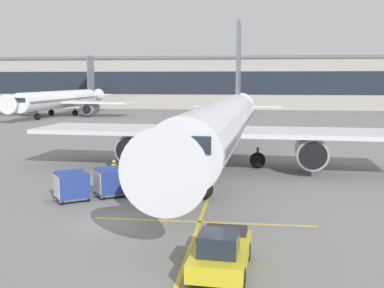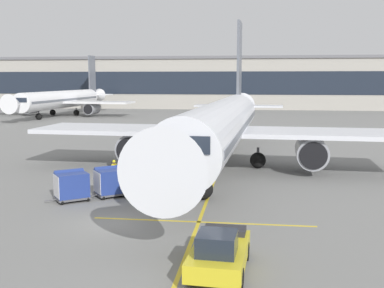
{
  "view_description": "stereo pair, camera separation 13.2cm",
  "coord_description": "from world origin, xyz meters",
  "px_view_note": "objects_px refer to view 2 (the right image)",
  "views": [
    {
      "loc": [
        7.2,
        -23.07,
        7.6
      ],
      "look_at": [
        3.12,
        9.39,
        3.01
      ],
      "focal_mm": 43.46,
      "sensor_mm": 36.0,
      "label": 1
    },
    {
      "loc": [
        7.33,
        -23.06,
        7.6
      ],
      "look_at": [
        3.12,
        9.39,
        3.01
      ],
      "focal_mm": 43.46,
      "sensor_mm": 36.0,
      "label": 2
    }
  ],
  "objects_px": {
    "safety_cone_engine_keepout": "(167,166)",
    "safety_cone_wingtip": "(155,164)",
    "baggage_cart_second": "(71,185)",
    "distant_airplane": "(62,100)",
    "baggage_cart_lead": "(111,181)",
    "parked_airplane": "(222,125)",
    "ground_crew_by_carts": "(139,174)",
    "ground_crew_marshaller": "(128,183)",
    "pushback_tug": "(219,252)",
    "belt_loader": "(158,173)",
    "ground_crew_by_loader": "(164,172)",
    "ground_crew_wingwalker": "(114,170)"
  },
  "relations": [
    {
      "from": "baggage_cart_second",
      "to": "safety_cone_wingtip",
      "type": "distance_m",
      "value": 12.0
    },
    {
      "from": "parked_airplane",
      "to": "baggage_cart_second",
      "type": "xyz_separation_m",
      "value": [
        -8.69,
        -11.68,
        -2.72
      ]
    },
    {
      "from": "ground_crew_by_carts",
      "to": "baggage_cart_second",
      "type": "bearing_deg",
      "value": -130.71
    },
    {
      "from": "baggage_cart_second",
      "to": "baggage_cart_lead",
      "type": "bearing_deg",
      "value": 34.27
    },
    {
      "from": "baggage_cart_lead",
      "to": "ground_crew_marshaller",
      "type": "bearing_deg",
      "value": -20.05
    },
    {
      "from": "pushback_tug",
      "to": "distant_airplane",
      "type": "distance_m",
      "value": 83.69
    },
    {
      "from": "belt_loader",
      "to": "safety_cone_engine_keepout",
      "type": "relative_size",
      "value": 7.87
    },
    {
      "from": "ground_crew_by_carts",
      "to": "ground_crew_marshaller",
      "type": "height_order",
      "value": "same"
    },
    {
      "from": "parked_airplane",
      "to": "safety_cone_wingtip",
      "type": "distance_m",
      "value": 6.77
    },
    {
      "from": "parked_airplane",
      "to": "safety_cone_wingtip",
      "type": "relative_size",
      "value": 69.2
    },
    {
      "from": "baggage_cart_lead",
      "to": "ground_crew_by_carts",
      "type": "height_order",
      "value": "baggage_cart_lead"
    },
    {
      "from": "parked_airplane",
      "to": "ground_crew_by_loader",
      "type": "xyz_separation_m",
      "value": [
        -3.67,
        -6.95,
        -2.72
      ]
    },
    {
      "from": "pushback_tug",
      "to": "ground_crew_by_loader",
      "type": "height_order",
      "value": "pushback_tug"
    },
    {
      "from": "ground_crew_by_loader",
      "to": "ground_crew_marshaller",
      "type": "relative_size",
      "value": 1.0
    },
    {
      "from": "parked_airplane",
      "to": "ground_crew_by_carts",
      "type": "height_order",
      "value": "parked_airplane"
    },
    {
      "from": "ground_crew_marshaller",
      "to": "safety_cone_engine_keepout",
      "type": "distance_m",
      "value": 9.79
    },
    {
      "from": "belt_loader",
      "to": "distant_airplane",
      "type": "relative_size",
      "value": 0.13
    },
    {
      "from": "ground_crew_by_carts",
      "to": "ground_crew_marshaller",
      "type": "bearing_deg",
      "value": -89.61
    },
    {
      "from": "baggage_cart_second",
      "to": "safety_cone_engine_keepout",
      "type": "xyz_separation_m",
      "value": [
        4.14,
        10.71,
        -0.69
      ]
    },
    {
      "from": "baggage_cart_lead",
      "to": "ground_crew_marshaller",
      "type": "xyz_separation_m",
      "value": [
        1.28,
        -0.47,
        -0.0
      ]
    },
    {
      "from": "baggage_cart_lead",
      "to": "ground_crew_by_carts",
      "type": "distance_m",
      "value": 2.78
    },
    {
      "from": "ground_crew_marshaller",
      "to": "ground_crew_wingwalker",
      "type": "relative_size",
      "value": 1.0
    },
    {
      "from": "baggage_cart_lead",
      "to": "ground_crew_by_carts",
      "type": "xyz_separation_m",
      "value": [
        1.26,
        2.48,
        -0.0
      ]
    },
    {
      "from": "baggage_cart_lead",
      "to": "ground_crew_by_carts",
      "type": "relative_size",
      "value": 1.53
    },
    {
      "from": "ground_crew_wingwalker",
      "to": "safety_cone_wingtip",
      "type": "distance_m",
      "value": 6.79
    },
    {
      "from": "baggage_cart_second",
      "to": "safety_cone_engine_keepout",
      "type": "distance_m",
      "value": 11.5
    },
    {
      "from": "belt_loader",
      "to": "ground_crew_by_loader",
      "type": "distance_m",
      "value": 0.44
    },
    {
      "from": "baggage_cart_second",
      "to": "ground_crew_marshaller",
      "type": "bearing_deg",
      "value": 16.04
    },
    {
      "from": "distant_airplane",
      "to": "ground_crew_by_loader",
      "type": "bearing_deg",
      "value": -61.32
    },
    {
      "from": "baggage_cart_lead",
      "to": "safety_cone_engine_keepout",
      "type": "bearing_deg",
      "value": 77.67
    },
    {
      "from": "parked_airplane",
      "to": "safety_cone_engine_keepout",
      "type": "relative_size",
      "value": 67.5
    },
    {
      "from": "pushback_tug",
      "to": "safety_cone_wingtip",
      "type": "height_order",
      "value": "pushback_tug"
    },
    {
      "from": "baggage_cart_lead",
      "to": "pushback_tug",
      "type": "height_order",
      "value": "baggage_cart_lead"
    },
    {
      "from": "baggage_cart_second",
      "to": "ground_crew_wingwalker",
      "type": "height_order",
      "value": "baggage_cart_second"
    },
    {
      "from": "parked_airplane",
      "to": "pushback_tug",
      "type": "height_order",
      "value": "parked_airplane"
    },
    {
      "from": "baggage_cart_second",
      "to": "distant_airplane",
      "type": "bearing_deg",
      "value": 113.26
    },
    {
      "from": "belt_loader",
      "to": "safety_cone_wingtip",
      "type": "xyz_separation_m",
      "value": [
        -1.75,
        6.97,
        -0.63
      ]
    },
    {
      "from": "ground_crew_by_carts",
      "to": "ground_crew_wingwalker",
      "type": "height_order",
      "value": "same"
    },
    {
      "from": "ground_crew_marshaller",
      "to": "distant_airplane",
      "type": "xyz_separation_m",
      "value": [
        -31.27,
        63.89,
        2.35
      ]
    },
    {
      "from": "ground_crew_by_loader",
      "to": "ground_crew_wingwalker",
      "type": "xyz_separation_m",
      "value": [
        -3.79,
        0.35,
        0.0
      ]
    },
    {
      "from": "belt_loader",
      "to": "ground_crew_by_loader",
      "type": "bearing_deg",
      "value": 8.15
    },
    {
      "from": "parked_airplane",
      "to": "ground_crew_by_loader",
      "type": "height_order",
      "value": "parked_airplane"
    },
    {
      "from": "distant_airplane",
      "to": "parked_airplane",
      "type": "bearing_deg",
      "value": -55.49
    },
    {
      "from": "belt_loader",
      "to": "distant_airplane",
      "type": "bearing_deg",
      "value": 118.35
    },
    {
      "from": "baggage_cart_lead",
      "to": "baggage_cart_second",
      "type": "height_order",
      "value": "same"
    },
    {
      "from": "belt_loader",
      "to": "baggage_cart_second",
      "type": "relative_size",
      "value": 1.87
    },
    {
      "from": "ground_crew_marshaller",
      "to": "safety_cone_wingtip",
      "type": "xyz_separation_m",
      "value": [
        -0.54,
        10.66,
        -0.7
      ]
    },
    {
      "from": "distant_airplane",
      "to": "safety_cone_engine_keepout",
      "type": "bearing_deg",
      "value": -59.41
    },
    {
      "from": "pushback_tug",
      "to": "safety_cone_engine_keepout",
      "type": "xyz_separation_m",
      "value": [
        -5.86,
        20.44,
        -0.52
      ]
    },
    {
      "from": "safety_cone_engine_keepout",
      "to": "safety_cone_wingtip",
      "type": "relative_size",
      "value": 1.03
    }
  ]
}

